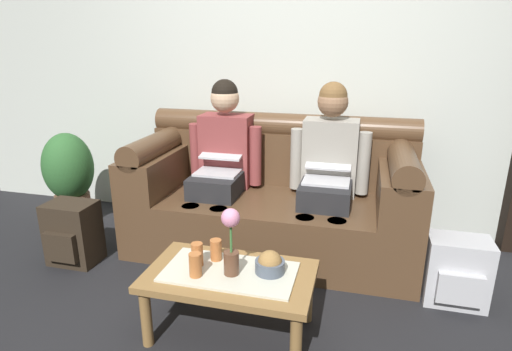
# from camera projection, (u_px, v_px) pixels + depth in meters

# --- Properties ---
(ground_plane) EXTENTS (14.00, 14.00, 0.00)m
(ground_plane) POSITION_uv_depth(u_px,v_px,m) (223.00, 348.00, 2.12)
(ground_plane) COLOR black
(back_wall_patterned) EXTENTS (6.00, 0.12, 2.90)m
(back_wall_patterned) POSITION_uv_depth(u_px,v_px,m) (289.00, 45.00, 3.24)
(back_wall_patterned) COLOR silver
(back_wall_patterned) RESTS_ON ground_plane
(couch) EXTENTS (2.01, 0.88, 0.96)m
(couch) POSITION_uv_depth(u_px,v_px,m) (273.00, 199.00, 3.08)
(couch) COLOR #513823
(couch) RESTS_ON ground_plane
(person_left) EXTENTS (0.56, 0.67, 1.22)m
(person_left) POSITION_uv_depth(u_px,v_px,m) (222.00, 158.00, 3.08)
(person_left) COLOR #232326
(person_left) RESTS_ON ground_plane
(person_right) EXTENTS (0.56, 0.67, 1.22)m
(person_right) POSITION_uv_depth(u_px,v_px,m) (328.00, 165.00, 2.90)
(person_right) COLOR #232326
(person_right) RESTS_ON ground_plane
(coffee_table) EXTENTS (0.86, 0.50, 0.37)m
(coffee_table) POSITION_uv_depth(u_px,v_px,m) (230.00, 281.00, 2.14)
(coffee_table) COLOR olive
(coffee_table) RESTS_ON ground_plane
(flower_vase) EXTENTS (0.09, 0.09, 0.35)m
(flower_vase) POSITION_uv_depth(u_px,v_px,m) (231.00, 240.00, 2.04)
(flower_vase) COLOR brown
(flower_vase) RESTS_ON coffee_table
(snack_bowl) EXTENTS (0.15, 0.15, 0.12)m
(snack_bowl) POSITION_uv_depth(u_px,v_px,m) (270.00, 264.00, 2.10)
(snack_bowl) COLOR #4C5666
(snack_bowl) RESTS_ON coffee_table
(cup_near_left) EXTENTS (0.06, 0.06, 0.12)m
(cup_near_left) POSITION_uv_depth(u_px,v_px,m) (197.00, 254.00, 2.16)
(cup_near_left) COLOR #B26633
(cup_near_left) RESTS_ON coffee_table
(cup_near_right) EXTENTS (0.06, 0.06, 0.12)m
(cup_near_right) POSITION_uv_depth(u_px,v_px,m) (195.00, 265.00, 2.06)
(cup_near_right) COLOR #B26633
(cup_near_right) RESTS_ON coffee_table
(cup_far_center) EXTENTS (0.06, 0.06, 0.11)m
(cup_far_center) POSITION_uv_depth(u_px,v_px,m) (216.00, 250.00, 2.22)
(cup_far_center) COLOR #B26633
(cup_far_center) RESTS_ON coffee_table
(backpack_left) EXTENTS (0.33, 0.28, 0.44)m
(backpack_left) POSITION_uv_depth(u_px,v_px,m) (73.00, 234.00, 2.88)
(backpack_left) COLOR #2D2319
(backpack_left) RESTS_ON ground_plane
(backpack_right) EXTENTS (0.35, 0.27, 0.41)m
(backpack_right) POSITION_uv_depth(u_px,v_px,m) (457.00, 272.00, 2.43)
(backpack_right) COLOR #B7B7BC
(backpack_right) RESTS_ON ground_plane
(potted_plant) EXTENTS (0.40, 0.40, 0.78)m
(potted_plant) POSITION_uv_depth(u_px,v_px,m) (69.00, 175.00, 3.44)
(potted_plant) COLOR brown
(potted_plant) RESTS_ON ground_plane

